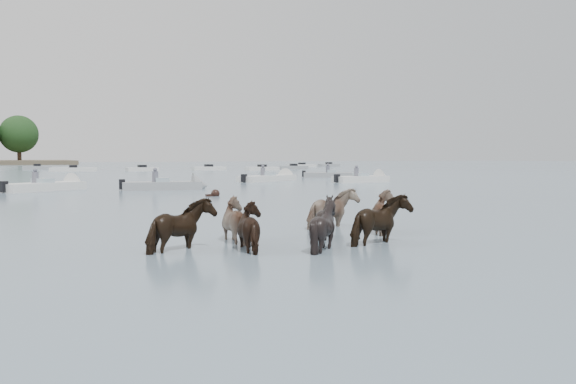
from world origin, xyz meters
name	(u,v)px	position (x,y,z in m)	size (l,w,h in m)	color
ground	(368,241)	(0.00, 0.00, 0.00)	(400.00, 400.00, 0.00)	slate
pony_herd	(309,224)	(-1.19, 0.70, 0.40)	(7.29, 4.37, 1.40)	black
swimming_pony	(215,194)	(2.00, 16.43, 0.10)	(0.72, 0.44, 0.44)	black
motorboat_a	(54,186)	(-4.71, 25.67, 0.23)	(5.38, 4.26, 1.92)	silver
motorboat_b	(175,186)	(1.85, 23.18, 0.23)	(5.31, 2.42, 1.92)	gray
motorboat_c	(274,178)	(12.35, 31.51, 0.22)	(6.37, 4.49, 1.92)	silver
motorboat_d	(368,179)	(18.10, 26.44, 0.23)	(5.04, 1.80, 1.92)	silver
motorboat_e	(340,175)	(21.29, 35.84, 0.22)	(5.72, 4.17, 1.92)	gray
distant_flotilla	(54,169)	(-0.45, 76.48, 0.26)	(104.04, 24.93, 0.93)	silver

